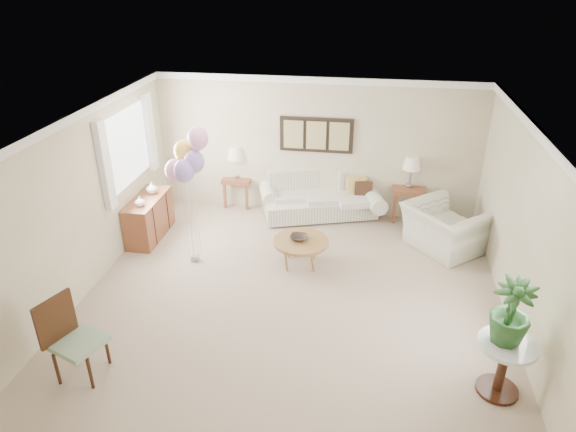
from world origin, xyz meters
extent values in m
plane|color=tan|center=(0.00, 0.00, 0.00)|extent=(6.00, 6.00, 0.00)
cube|color=beige|center=(0.00, 3.00, 1.30)|extent=(6.00, 0.04, 2.60)
cube|color=beige|center=(0.00, -3.00, 1.30)|extent=(6.00, 0.04, 2.60)
cube|color=beige|center=(-3.00, 0.00, 1.30)|extent=(0.04, 6.00, 2.60)
cube|color=beige|center=(3.00, 0.00, 1.30)|extent=(0.04, 6.00, 2.60)
cube|color=white|center=(0.00, 0.00, 2.59)|extent=(6.00, 6.00, 0.02)
cube|color=white|center=(0.00, 2.97, 2.54)|extent=(6.00, 0.06, 0.12)
cube|color=white|center=(-2.97, 0.00, 2.54)|extent=(0.06, 6.00, 0.12)
cube|color=white|center=(2.97, 0.00, 2.54)|extent=(0.06, 6.00, 0.12)
cube|color=white|center=(-2.98, 1.50, 1.65)|extent=(0.04, 1.40, 1.20)
cube|color=white|center=(-2.94, 0.65, 1.65)|extent=(0.10, 0.22, 1.40)
cube|color=white|center=(-2.94, 2.35, 1.65)|extent=(0.10, 0.22, 1.40)
cube|color=black|center=(0.00, 2.97, 1.55)|extent=(1.35, 0.04, 0.65)
cube|color=#8C8C59|center=(-0.42, 2.94, 1.55)|extent=(0.36, 0.02, 0.52)
cube|color=#8C8C59|center=(0.00, 2.94, 1.55)|extent=(0.36, 0.02, 0.52)
cube|color=#8C8C59|center=(0.42, 2.94, 1.55)|extent=(0.36, 0.02, 0.52)
cube|color=silver|center=(0.11, 2.80, 0.21)|extent=(2.25, 1.46, 0.34)
cube|color=silver|center=(0.11, 3.11, 0.59)|extent=(2.05, 0.85, 0.52)
cylinder|color=silver|center=(-0.88, 2.80, 0.43)|extent=(0.55, 0.91, 0.30)
cylinder|color=silver|center=(1.11, 2.80, 0.43)|extent=(0.55, 0.91, 0.30)
cube|color=beige|center=(-0.48, 2.75, 0.42)|extent=(0.75, 0.83, 0.11)
cube|color=beige|center=(0.11, 2.75, 0.42)|extent=(0.75, 0.83, 0.11)
cube|color=beige|center=(0.71, 2.75, 0.42)|extent=(0.75, 0.83, 0.11)
cube|color=#90BDD7|center=(-0.63, 2.91, 0.63)|extent=(0.36, 0.11, 0.36)
cube|color=tan|center=(0.78, 2.91, 0.63)|extent=(0.36, 0.11, 0.36)
cube|color=#362014|center=(0.92, 2.85, 0.57)|extent=(0.32, 0.09, 0.32)
cube|color=silver|center=(0.11, 2.80, 0.02)|extent=(1.90, 0.76, 0.04)
cube|color=brown|center=(-1.54, 3.04, 0.56)|extent=(0.55, 0.50, 0.08)
cube|color=brown|center=(-1.76, 2.84, 0.26)|extent=(0.05, 0.05, 0.52)
cube|color=brown|center=(-1.32, 2.84, 0.26)|extent=(0.05, 0.05, 0.52)
cube|color=brown|center=(-1.76, 3.24, 0.26)|extent=(0.05, 0.05, 0.52)
cube|color=brown|center=(-1.32, 3.24, 0.26)|extent=(0.05, 0.05, 0.52)
cube|color=brown|center=(1.75, 2.94, 0.61)|extent=(0.60, 0.55, 0.09)
cube|color=brown|center=(1.51, 2.72, 0.29)|extent=(0.05, 0.05, 0.57)
cube|color=brown|center=(2.00, 2.72, 0.29)|extent=(0.05, 0.05, 0.57)
cube|color=brown|center=(1.51, 3.16, 0.29)|extent=(0.05, 0.05, 0.57)
cube|color=brown|center=(2.00, 3.16, 0.29)|extent=(0.05, 0.05, 0.57)
cylinder|color=gray|center=(-1.54, 3.04, 0.63)|extent=(0.15, 0.15, 0.06)
cylinder|color=gray|center=(-1.54, 3.04, 0.82)|extent=(0.04, 0.04, 0.31)
cone|color=silver|center=(-1.54, 3.04, 1.10)|extent=(0.35, 0.35, 0.25)
cylinder|color=gray|center=(1.75, 2.94, 0.69)|extent=(0.13, 0.13, 0.06)
cylinder|color=gray|center=(1.75, 2.94, 0.86)|extent=(0.04, 0.04, 0.29)
cone|color=silver|center=(1.75, 2.94, 1.12)|extent=(0.33, 0.33, 0.23)
cylinder|color=olive|center=(0.00, 0.98, 0.42)|extent=(0.88, 0.88, 0.05)
cylinder|color=olive|center=(0.21, 1.19, 0.20)|extent=(0.04, 0.04, 0.40)
cylinder|color=olive|center=(-0.21, 1.19, 0.20)|extent=(0.04, 0.04, 0.40)
cylinder|color=olive|center=(-0.21, 0.77, 0.20)|extent=(0.04, 0.04, 0.40)
cylinder|color=olive|center=(0.21, 0.77, 0.20)|extent=(0.04, 0.04, 0.40)
imported|color=#2C221E|center=(-0.04, 1.00, 0.48)|extent=(0.29, 0.29, 0.07)
imported|color=silver|center=(2.30, 1.87, 0.39)|extent=(1.56, 1.58, 0.77)
cylinder|color=silver|center=(2.59, -1.37, 0.68)|extent=(0.64, 0.64, 0.04)
cylinder|color=#351C0E|center=(2.59, -1.37, 0.33)|extent=(0.11, 0.11, 0.64)
cylinder|color=#351C0E|center=(2.59, -1.37, 0.01)|extent=(0.47, 0.47, 0.01)
imported|color=#23491C|center=(2.55, -1.33, 1.09)|extent=(0.57, 0.57, 0.78)
cube|color=gray|center=(-2.20, -1.85, 0.46)|extent=(0.66, 0.66, 0.07)
cylinder|color=#351C0E|center=(-2.40, -2.05, 0.21)|extent=(0.04, 0.04, 0.43)
cylinder|color=#351C0E|center=(-1.99, -2.05, 0.21)|extent=(0.04, 0.04, 0.43)
cylinder|color=#351C0E|center=(-2.40, -1.64, 0.21)|extent=(0.04, 0.04, 0.43)
cylinder|color=#351C0E|center=(-1.99, -1.64, 0.21)|extent=(0.04, 0.04, 0.43)
cube|color=#351C0E|center=(-2.43, -1.85, 0.77)|extent=(0.21, 0.47, 0.56)
cube|color=brown|center=(-2.76, 1.50, 0.37)|extent=(0.45, 1.20, 0.74)
cube|color=#351C0E|center=(-2.75, 1.20, 0.37)|extent=(0.46, 0.02, 0.70)
cube|color=#351C0E|center=(-2.75, 1.80, 0.37)|extent=(0.46, 0.02, 0.70)
imported|color=white|center=(-2.74, 1.20, 0.82)|extent=(0.20, 0.20, 0.17)
imported|color=#ACB4A5|center=(-2.74, 1.72, 0.84)|extent=(0.26, 0.26, 0.21)
cube|color=gray|center=(-1.73, 0.83, 0.04)|extent=(0.11, 0.11, 0.09)
ellipsoid|color=#FFA2D4|center=(-1.88, 0.75, 1.60)|extent=(0.31, 0.31, 0.36)
cylinder|color=silver|center=(-1.80, 0.79, 0.75)|extent=(0.01, 0.01, 1.33)
ellipsoid|color=#A17FD9|center=(-1.59, 0.80, 1.74)|extent=(0.31, 0.31, 0.36)
cylinder|color=silver|center=(-1.66, 0.82, 0.82)|extent=(0.01, 0.01, 1.47)
ellipsoid|color=yellow|center=(-1.79, 0.95, 1.84)|extent=(0.31, 0.31, 0.36)
cylinder|color=silver|center=(-1.76, 0.89, 0.88)|extent=(0.01, 0.01, 1.58)
ellipsoid|color=#FFA2D4|center=(-1.52, 0.86, 2.08)|extent=(0.31, 0.31, 0.36)
cylinder|color=silver|center=(-1.63, 0.85, 1.00)|extent=(0.01, 0.01, 1.82)
ellipsoid|color=#A17FD9|center=(-1.71, 0.66, 1.64)|extent=(0.31, 0.31, 0.36)
cylinder|color=silver|center=(-1.72, 0.75, 0.77)|extent=(0.01, 0.01, 1.37)
camera|label=1|loc=(0.92, -6.04, 4.41)|focal=32.00mm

